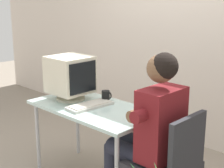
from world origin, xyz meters
name	(u,v)px	position (x,y,z in m)	size (l,w,h in m)	color
wall_back	(209,13)	(0.30, 1.40, 1.50)	(8.00, 0.10, 3.00)	beige
desk	(93,113)	(0.00, 0.00, 0.65)	(1.18, 0.63, 0.71)	#B7B7BC
crt_monitor	(71,75)	(-0.32, 0.00, 0.95)	(0.37, 0.36, 0.42)	beige
keyboard	(90,105)	(-0.01, -0.03, 0.73)	(0.20, 0.44, 0.03)	silver
office_chair	(170,161)	(0.85, -0.03, 0.50)	(0.46, 0.46, 0.88)	#4C4C51
person_seated	(149,127)	(0.66, -0.03, 0.71)	(0.72, 0.57, 1.29)	maroon
desk_mug	(106,96)	(-0.03, 0.18, 0.77)	(0.07, 0.09, 0.11)	black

